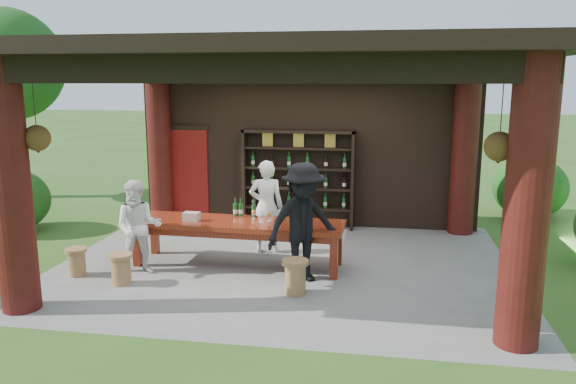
% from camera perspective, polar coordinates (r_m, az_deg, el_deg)
% --- Properties ---
extents(ground, '(90.00, 90.00, 0.00)m').
position_cam_1_polar(ground, '(9.43, -0.41, -7.34)').
color(ground, '#2D5119').
rests_on(ground, ground).
extents(pavilion, '(7.50, 6.00, 3.60)m').
position_cam_1_polar(pavilion, '(9.40, -0.05, 5.91)').
color(pavilion, slate).
rests_on(pavilion, ground).
extents(wine_shelf, '(2.30, 0.35, 2.02)m').
position_cam_1_polar(wine_shelf, '(11.55, 1.03, 1.34)').
color(wine_shelf, black).
rests_on(wine_shelf, ground).
extents(tasting_table, '(3.51, 0.98, 0.75)m').
position_cam_1_polar(tasting_table, '(9.24, -5.12, -3.66)').
color(tasting_table, '#5F220D').
rests_on(tasting_table, ground).
extents(stool_near_left, '(0.36, 0.36, 0.47)m').
position_cam_1_polar(stool_near_left, '(8.83, -16.61, -7.43)').
color(stool_near_left, olive).
rests_on(stool_near_left, ground).
extents(stool_near_right, '(0.38, 0.38, 0.50)m').
position_cam_1_polar(stool_near_right, '(8.10, 0.75, -8.53)').
color(stool_near_right, olive).
rests_on(stool_near_right, ground).
extents(stool_far_left, '(0.34, 0.34, 0.44)m').
position_cam_1_polar(stool_far_left, '(9.44, -20.68, -6.58)').
color(stool_far_left, olive).
rests_on(stool_far_left, ground).
extents(host, '(0.67, 0.50, 1.65)m').
position_cam_1_polar(host, '(9.89, -2.22, -1.49)').
color(host, white).
rests_on(host, ground).
extents(guest_woman, '(0.87, 0.77, 1.50)m').
position_cam_1_polar(guest_woman, '(9.09, -14.95, -3.50)').
color(guest_woman, white).
rests_on(guest_woman, ground).
extents(guest_man, '(1.35, 1.23, 1.82)m').
position_cam_1_polar(guest_man, '(8.42, 1.55, -3.15)').
color(guest_man, black).
rests_on(guest_man, ground).
extents(table_bottles, '(0.41, 0.12, 0.31)m').
position_cam_1_polar(table_bottles, '(9.49, -4.56, -1.57)').
color(table_bottles, '#194C1E').
rests_on(table_bottles, tasting_table).
extents(table_glasses, '(0.96, 0.29, 0.15)m').
position_cam_1_polar(table_glasses, '(9.11, -1.11, -2.60)').
color(table_glasses, silver).
rests_on(table_glasses, tasting_table).
extents(napkin_basket, '(0.26, 0.19, 0.14)m').
position_cam_1_polar(napkin_basket, '(9.32, -9.78, -2.47)').
color(napkin_basket, '#BF6672').
rests_on(napkin_basket, tasting_table).
extents(shrubs, '(14.34, 8.39, 1.36)m').
position_cam_1_polar(shrubs, '(10.06, 13.12, -3.15)').
color(shrubs, '#194C14').
rests_on(shrubs, ground).
extents(trees, '(20.73, 10.65, 4.80)m').
position_cam_1_polar(trees, '(9.97, 23.46, 12.42)').
color(trees, '#3F2819').
rests_on(trees, ground).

